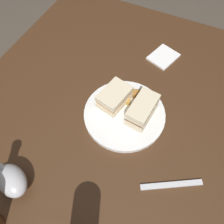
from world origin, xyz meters
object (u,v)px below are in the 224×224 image
(gravy_boat, at_px, (12,180))
(fork, at_px, (171,185))
(plate, at_px, (124,114))
(sandwich_half_right, at_px, (114,97))
(napkin, at_px, (163,57))
(sandwich_half_left, at_px, (142,110))

(gravy_boat, relative_size, fork, 0.71)
(plate, relative_size, fork, 1.52)
(sandwich_half_right, distance_m, gravy_boat, 0.39)
(napkin, height_order, fork, napkin)
(plate, height_order, gravy_boat, gravy_boat)
(sandwich_half_right, xyz_separation_m, napkin, (-0.29, 0.08, -0.04))
(sandwich_half_left, height_order, sandwich_half_right, sandwich_half_left)
(plate, bearing_deg, fork, 54.06)
(plate, height_order, sandwich_half_left, sandwich_half_left)
(plate, xyz_separation_m, napkin, (-0.31, 0.03, -0.00))
(sandwich_half_left, bearing_deg, napkin, -175.92)
(sandwich_half_left, distance_m, napkin, 0.30)
(sandwich_half_left, height_order, fork, sandwich_half_left)
(sandwich_half_right, relative_size, fork, 0.69)
(napkin, bearing_deg, sandwich_half_right, -15.88)
(sandwich_half_right, bearing_deg, fork, 55.63)
(gravy_boat, height_order, napkin, gravy_boat)
(sandwich_half_left, relative_size, fork, 0.70)
(sandwich_half_left, relative_size, sandwich_half_right, 1.03)
(fork, bearing_deg, plate, 113.85)
(sandwich_half_left, distance_m, gravy_boat, 0.43)
(gravy_boat, xyz_separation_m, fork, (-0.19, 0.40, -0.04))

